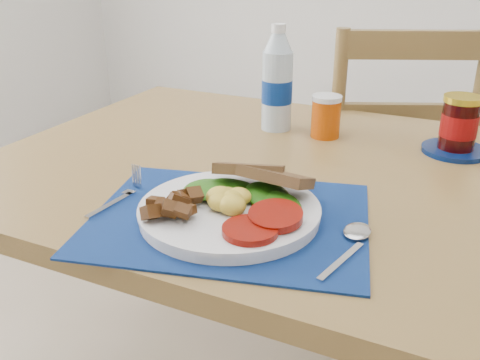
# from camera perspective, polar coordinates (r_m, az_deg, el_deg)

# --- Properties ---
(table) EXTENTS (1.40, 0.90, 0.75)m
(table) POSITION_cam_1_polar(r_m,az_deg,el_deg) (1.09, 9.36, -3.33)
(table) COLOR brown
(table) RESTS_ON ground
(chair_far) EXTENTS (0.57, 0.55, 1.17)m
(chair_far) POSITION_cam_1_polar(r_m,az_deg,el_deg) (1.69, 15.75, 3.12)
(chair_far) COLOR brown
(chair_far) RESTS_ON ground
(placemat) EXTENTS (0.51, 0.44, 0.00)m
(placemat) POSITION_cam_1_polar(r_m,az_deg,el_deg) (0.87, -1.13, -4.09)
(placemat) COLOR black
(placemat) RESTS_ON table
(breakfast_plate) EXTENTS (0.29, 0.29, 0.07)m
(breakfast_plate) POSITION_cam_1_polar(r_m,az_deg,el_deg) (0.86, -1.61, -2.83)
(breakfast_plate) COLOR silver
(breakfast_plate) RESTS_ON placemat
(fork) EXTENTS (0.02, 0.15, 0.00)m
(fork) POSITION_cam_1_polar(r_m,az_deg,el_deg) (0.95, -12.47, -1.80)
(fork) COLOR #B2B5BA
(fork) RESTS_ON placemat
(spoon) EXTENTS (0.04, 0.18, 0.01)m
(spoon) POSITION_cam_1_polar(r_m,az_deg,el_deg) (0.82, 11.90, -6.38)
(spoon) COLOR #B2B5BA
(spoon) RESTS_ON placemat
(water_bottle) EXTENTS (0.07, 0.07, 0.25)m
(water_bottle) POSITION_cam_1_polar(r_m,az_deg,el_deg) (1.28, 3.97, 10.16)
(water_bottle) COLOR #ADBFCC
(water_bottle) RESTS_ON table
(juice_glass) EXTENTS (0.07, 0.07, 0.09)m
(juice_glass) POSITION_cam_1_polar(r_m,az_deg,el_deg) (1.25, 9.14, 6.59)
(juice_glass) COLOR #B64104
(juice_glass) RESTS_ON table
(jam_on_saucer) EXTENTS (0.14, 0.14, 0.12)m
(jam_on_saucer) POSITION_cam_1_polar(r_m,az_deg,el_deg) (1.22, 22.27, 5.15)
(jam_on_saucer) COLOR #04174A
(jam_on_saucer) RESTS_ON table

